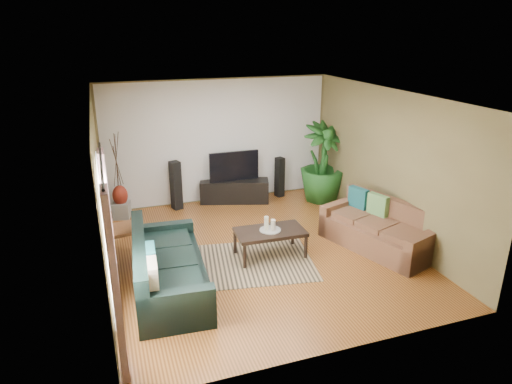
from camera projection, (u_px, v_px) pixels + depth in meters
name	position (u px, v px, depth m)	size (l,w,h in m)	color
floor	(260.00, 252.00, 7.98)	(5.50, 5.50, 0.00)	#9B5A28
ceiling	(260.00, 96.00, 7.05)	(5.50, 5.50, 0.00)	white
wall_back	(218.00, 141.00, 9.96)	(5.00, 5.00, 0.00)	brown
wall_front	(342.00, 252.00, 5.07)	(5.00, 5.00, 0.00)	brown
wall_left	(101.00, 196.00, 6.75)	(5.50, 5.50, 0.00)	brown
wall_right	(390.00, 165.00, 8.28)	(5.50, 5.50, 0.00)	brown
backwall_panel	(218.00, 142.00, 9.95)	(4.90, 4.90, 0.00)	white
window_pane	(105.00, 237.00, 5.32)	(1.80, 1.80, 0.00)	white
curtain_near	(115.00, 288.00, 4.75)	(0.08, 0.35, 2.20)	gray
curtain_far	(110.00, 231.00, 6.09)	(0.08, 0.35, 2.20)	gray
curtain_rod	(101.00, 163.00, 5.03)	(0.03, 0.03, 1.90)	black
sofa_left	(169.00, 263.00, 6.74)	(2.32, 1.00, 0.85)	black
sofa_right	(378.00, 226.00, 7.99)	(2.00, 0.90, 0.85)	brown
area_rug	(247.00, 263.00, 7.60)	(2.18, 1.55, 0.01)	tan
coffee_table	(270.00, 243.00, 7.78)	(1.16, 0.63, 0.48)	black
candle_tray	(270.00, 230.00, 7.69)	(0.36, 0.36, 0.02)	gray
candle_tall	(266.00, 223.00, 7.66)	(0.07, 0.07, 0.23)	beige
candle_mid	(273.00, 225.00, 7.64)	(0.07, 0.07, 0.18)	beige
candle_short	(273.00, 224.00, 7.74)	(0.07, 0.07, 0.15)	beige
tv_stand	(234.00, 191.00, 10.20)	(1.51, 0.45, 0.50)	black
television	(234.00, 166.00, 10.00)	(1.11, 0.06, 0.65)	black
speaker_left	(176.00, 185.00, 9.71)	(0.19, 0.21, 1.06)	black
speaker_right	(280.00, 177.00, 10.46)	(0.17, 0.18, 0.92)	black
potted_plant	(322.00, 162.00, 10.09)	(0.98, 0.98, 1.76)	#1A4D19
plant_pot	(321.00, 194.00, 10.35)	(0.32, 0.32, 0.25)	black
pedestal	(122.00, 210.00, 9.37)	(0.33, 0.33, 0.33)	#969694
vase	(120.00, 195.00, 9.26)	(0.30, 0.30, 0.43)	maroon
side_table	(123.00, 243.00, 7.69)	(0.53, 0.53, 0.56)	#92592F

